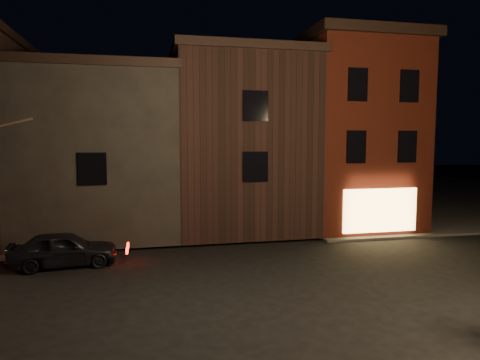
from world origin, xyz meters
TOP-DOWN VIEW (x-y plane):
  - ground at (0.00, 0.00)m, footprint 120.00×120.00m
  - sidewalk_far_right at (20.00, 20.00)m, footprint 30.00×30.00m
  - corner_building at (8.00, 9.47)m, footprint 6.50×8.50m
  - row_building_a at (1.50, 10.50)m, footprint 7.30×10.30m
  - row_building_b at (-5.75, 10.50)m, footprint 7.80×10.30m
  - parked_car_a at (-6.70, 3.67)m, footprint 4.21×2.03m

SIDE VIEW (x-z plane):
  - ground at x=0.00m, z-range 0.00..0.00m
  - sidewalk_far_right at x=20.00m, z-range 0.00..0.12m
  - parked_car_a at x=-6.70m, z-range 0.00..1.38m
  - row_building_b at x=-5.75m, z-range 0.13..8.53m
  - row_building_a at x=1.50m, z-range 0.13..9.53m
  - corner_building at x=8.00m, z-range 0.15..10.65m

